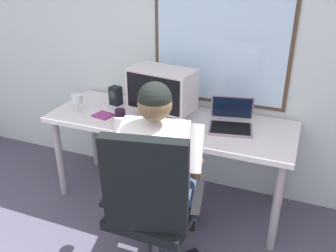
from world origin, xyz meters
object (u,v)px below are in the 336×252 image
Objects in this scene: person_seated at (160,168)px; coffee_mug at (120,115)px; office_chair at (150,203)px; wine_glass at (77,100)px; desk_speaker at (116,96)px; desk at (170,129)px; crt_monitor at (162,89)px; cd_case at (103,115)px; laptop at (231,119)px.

person_seated is 0.67m from coffee_mug.
office_chair is 0.27m from person_seated.
desk_speaker is (0.20, 0.26, -0.03)m from wine_glass.
crt_monitor is (-0.07, 0.02, 0.31)m from desk.
desk is at bearing -18.03° from crt_monitor.
desk is 1.74× the size of office_chair.
desk is 0.39m from coffee_mug.
crt_monitor reaches higher than office_chair.
office_chair is at bearing -52.38° from desk_speaker.
person_seated reaches higher than desk.
person_seated is 14.20× the size of coffee_mug.
crt_monitor is 0.49m from desk_speaker.
crt_monitor reaches higher than coffee_mug.
cd_case is (-0.72, 0.71, 0.13)m from office_chair.
wine_glass is at bearing 143.17° from office_chair.
desk_speaker is at bearing 95.28° from cd_case.
cd_case is at bearing 145.82° from person_seated.
office_chair reaches higher than wine_glass.
desk is 0.32m from crt_monitor.
crt_monitor is 3.13× the size of cd_case.
cd_case is at bearing 2.16° from wine_glass.
wine_glass is (-1.19, -0.20, 0.05)m from laptop.
laptop is 2.42× the size of desk_speaker.
laptop is at bearing -3.48° from desk_speaker.
desk is at bearing 104.13° from office_chair.
laptop is 1.21m from wine_glass.
person_seated is 3.44× the size of laptop.
laptop is 4.12× the size of coffee_mug.
desk is 12.77× the size of wine_glass.
wine_glass is at bearing 153.43° from person_seated.
person_seated reaches higher than office_chair.
desk_speaker is at bearing 124.51° from coffee_mug.
coffee_mug is (-0.50, 0.43, 0.10)m from person_seated.
office_chair is (0.21, -0.84, -0.05)m from desk.
person_seated is at bearing 100.10° from office_chair.
office_chair is 0.84× the size of person_seated.
person_seated reaches higher than laptop.
wine_glass is at bearing -128.07° from desk_speaker.
crt_monitor is 0.51m from cd_case.
wine_glass is 0.40m from coffee_mug.
cd_case is at bearing -169.01° from laptop.
office_chair is at bearing -44.83° from cd_case.
coffee_mug is at bearing -164.74° from laptop.
person_seated is 1.01m from wine_glass.
wine_glass is at bearing -169.70° from desk.
desk is 12.21× the size of desk_speaker.
cd_case is at bearing 135.17° from office_chair.
desk is 0.60m from person_seated.
coffee_mug is (-0.27, -0.18, -0.18)m from crt_monitor.
cd_case is (-0.67, 0.46, 0.06)m from person_seated.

